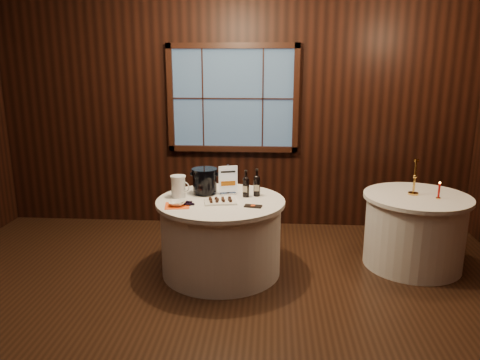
# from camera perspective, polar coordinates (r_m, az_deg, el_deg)

# --- Properties ---
(ground) EXTENTS (6.00, 6.00, 0.00)m
(ground) POSITION_cam_1_polar(r_m,az_deg,el_deg) (4.05, -3.88, -17.10)
(ground) COLOR black
(ground) RESTS_ON ground
(back_wall) EXTENTS (6.00, 0.10, 3.00)m
(back_wall) POSITION_cam_1_polar(r_m,az_deg,el_deg) (5.95, -0.87, 8.91)
(back_wall) COLOR black
(back_wall) RESTS_ON ground
(main_table) EXTENTS (1.28, 1.28, 0.77)m
(main_table) POSITION_cam_1_polar(r_m,az_deg,el_deg) (4.77, -2.33, -6.83)
(main_table) COLOR white
(main_table) RESTS_ON ground
(side_table) EXTENTS (1.08, 1.08, 0.77)m
(side_table) POSITION_cam_1_polar(r_m,az_deg,el_deg) (5.24, 20.46, -5.76)
(side_table) COLOR white
(side_table) RESTS_ON ground
(sign_stand) EXTENTS (0.19, 0.13, 0.31)m
(sign_stand) POSITION_cam_1_polar(r_m,az_deg,el_deg) (4.80, -1.49, -0.52)
(sign_stand) COLOR #ACADB3
(sign_stand) RESTS_ON main_table
(port_bottle_left) EXTENTS (0.07, 0.07, 0.28)m
(port_bottle_left) POSITION_cam_1_polar(r_m,az_deg,el_deg) (4.71, 0.73, -0.66)
(port_bottle_left) COLOR black
(port_bottle_left) RESTS_ON main_table
(port_bottle_right) EXTENTS (0.07, 0.07, 0.28)m
(port_bottle_right) POSITION_cam_1_polar(r_m,az_deg,el_deg) (4.74, 2.06, -0.52)
(port_bottle_right) COLOR black
(port_bottle_right) RESTS_ON main_table
(ice_bucket) EXTENTS (0.26, 0.26, 0.27)m
(ice_bucket) POSITION_cam_1_polar(r_m,az_deg,el_deg) (4.82, -4.32, -0.08)
(ice_bucket) COLOR black
(ice_bucket) RESTS_ON main_table
(chocolate_plate) EXTENTS (0.34, 0.26, 0.04)m
(chocolate_plate) POSITION_cam_1_polar(r_m,az_deg,el_deg) (4.55, -2.41, -2.57)
(chocolate_plate) COLOR white
(chocolate_plate) RESTS_ON main_table
(chocolate_box) EXTENTS (0.18, 0.11, 0.01)m
(chocolate_box) POSITION_cam_1_polar(r_m,az_deg,el_deg) (4.42, 1.61, -3.20)
(chocolate_box) COLOR black
(chocolate_box) RESTS_ON main_table
(grape_bunch) EXTENTS (0.17, 0.07, 0.04)m
(grape_bunch) POSITION_cam_1_polar(r_m,az_deg,el_deg) (4.50, -6.25, -2.82)
(grape_bunch) COLOR black
(grape_bunch) RESTS_ON main_table
(glass_pitcher) EXTENTS (0.20, 0.16, 0.22)m
(glass_pitcher) POSITION_cam_1_polar(r_m,az_deg,el_deg) (4.74, -7.50, -0.77)
(glass_pitcher) COLOR white
(glass_pitcher) RESTS_ON main_table
(orange_napkin) EXTENTS (0.27, 0.27, 0.00)m
(orange_napkin) POSITION_cam_1_polar(r_m,az_deg,el_deg) (4.49, -7.65, -3.11)
(orange_napkin) COLOR #FF5115
(orange_napkin) RESTS_ON main_table
(cracker_bowl) EXTENTS (0.16, 0.16, 0.04)m
(cracker_bowl) POSITION_cam_1_polar(r_m,az_deg,el_deg) (4.49, -7.66, -2.85)
(cracker_bowl) COLOR white
(cracker_bowl) RESTS_ON orange_napkin
(brass_candlestick) EXTENTS (0.11, 0.11, 0.37)m
(brass_candlestick) POSITION_cam_1_polar(r_m,az_deg,el_deg) (5.11, 20.48, -0.20)
(brass_candlestick) COLOR gold
(brass_candlestick) RESTS_ON side_table
(red_candle) EXTENTS (0.05, 0.05, 0.17)m
(red_candle) POSITION_cam_1_polar(r_m,az_deg,el_deg) (5.07, 23.08, -1.34)
(red_candle) COLOR gold
(red_candle) RESTS_ON side_table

